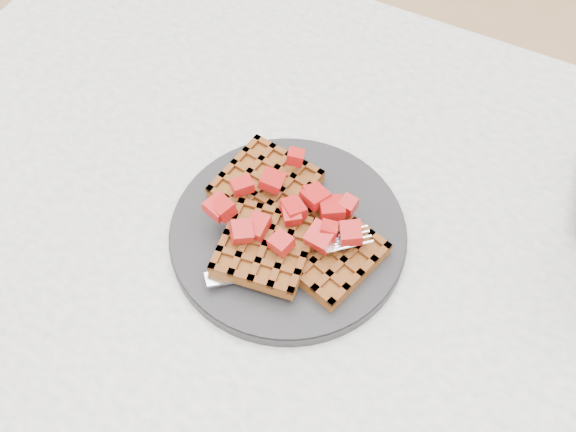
{
  "coord_description": "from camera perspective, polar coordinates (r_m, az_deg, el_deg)",
  "views": [
    {
      "loc": [
        0.09,
        -0.32,
        1.34
      ],
      "look_at": [
        -0.08,
        -0.0,
        0.79
      ],
      "focal_mm": 40.0,
      "sensor_mm": 36.0,
      "label": 1
    }
  ],
  "objects": [
    {
      "name": "plate",
      "position": [
        0.68,
        0.0,
        -1.48
      ],
      "size": [
        0.25,
        0.25,
        0.02
      ],
      "primitive_type": "cylinder",
      "color": "black",
      "rests_on": "table"
    },
    {
      "name": "waffles",
      "position": [
        0.66,
        -0.14,
        -0.86
      ],
      "size": [
        0.2,
        0.18,
        0.03
      ],
      "color": "brown",
      "rests_on": "plate"
    },
    {
      "name": "table",
      "position": [
        0.78,
        5.12,
        -8.23
      ],
      "size": [
        1.2,
        0.8,
        0.75
      ],
      "color": "silver",
      "rests_on": "ground"
    },
    {
      "name": "strawberry_pile",
      "position": [
        0.64,
        0.0,
        0.69
      ],
      "size": [
        0.15,
        0.15,
        0.02
      ],
      "primitive_type": null,
      "color": "#8A0508",
      "rests_on": "waffles"
    },
    {
      "name": "fork",
      "position": [
        0.65,
        1.15,
        -3.94
      ],
      "size": [
        0.15,
        0.14,
        0.02
      ],
      "primitive_type": null,
      "rotation": [
        0.0,
        0.0,
        -0.83
      ],
      "color": "silver",
      "rests_on": "plate"
    }
  ]
}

